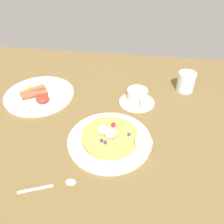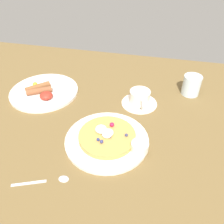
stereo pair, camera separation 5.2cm
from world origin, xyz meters
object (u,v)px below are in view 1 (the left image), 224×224
pancake_plate (109,140)px  syrup_ramekin (144,145)px  coffee_saucer (137,102)px  water_glass (186,82)px  breakfast_plate (40,95)px  teaspoon (58,184)px  coffee_cup (137,96)px

pancake_plate → syrup_ramekin: bearing=-12.8°
coffee_saucer → water_glass: (0.19, 0.12, 0.04)m
breakfast_plate → coffee_saucer: bearing=1.9°
pancake_plate → teaspoon: (-0.11, -0.18, -0.00)m
pancake_plate → breakfast_plate: 0.38m
syrup_ramekin → water_glass: water_glass is taller
coffee_cup → teaspoon: 0.44m
coffee_saucer → teaspoon: same height
breakfast_plate → coffee_cup: 0.39m
teaspoon → water_glass: 0.64m
coffee_saucer → pancake_plate: bearing=-108.2°
coffee_cup → syrup_ramekin: bearing=-82.4°
pancake_plate → coffee_cup: bearing=71.6°
syrup_ramekin → breakfast_plate: 0.49m
coffee_cup → teaspoon: coffee_cup is taller
breakfast_plate → teaspoon: size_ratio=1.91×
coffee_cup → coffee_saucer: bearing=107.1°
coffee_saucer → coffee_cup: 0.03m
breakfast_plate → coffee_saucer: breakfast_plate is taller
breakfast_plate → teaspoon: breakfast_plate is taller
syrup_ramekin → pancake_plate: bearing=167.2°
teaspoon → water_glass: size_ratio=1.79×
coffee_saucer → water_glass: 0.23m
breakfast_plate → teaspoon: (0.21, -0.39, -0.00)m
pancake_plate → water_glass: bearing=51.9°
breakfast_plate → coffee_cup: (0.39, 0.01, 0.03)m
breakfast_plate → water_glass: bearing=12.4°
water_glass → teaspoon: bearing=-126.2°
water_glass → coffee_saucer: bearing=-149.0°
syrup_ramekin → teaspoon: size_ratio=0.36×
coffee_cup → water_glass: size_ratio=1.30×
pancake_plate → coffee_saucer: pancake_plate is taller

